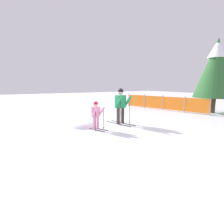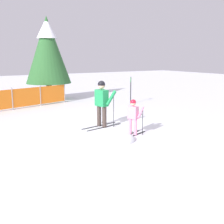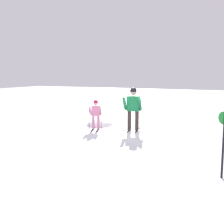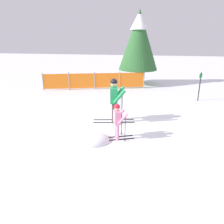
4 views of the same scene
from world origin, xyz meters
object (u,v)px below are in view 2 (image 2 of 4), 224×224
Objects in this scene: skier_adult at (102,100)px; skier_child at (133,114)px; safety_fence at (12,99)px; conifer_far at (47,49)px; trail_marker at (131,87)px.

skier_child is at bearing -87.87° from skier_adult.
safety_fence is (-2.41, 6.69, -0.15)m from skier_child.
skier_adult is 0.36× the size of conifer_far.
skier_child is at bearing -70.19° from safety_fence.
skier_child is 0.25× the size of conifer_far.
safety_fence is 4.06m from conifer_far.
conifer_far is at bearing 75.43° from skier_adult.
conifer_far reaches higher than safety_fence.
conifer_far is (2.57, 1.97, 2.44)m from safety_fence.
conifer_far reaches higher than skier_adult.
safety_fence is (-2.07, 5.19, -0.48)m from skier_adult.
trail_marker is at bearing 32.27° from skier_adult.
skier_child is at bearing -124.82° from trail_marker.
conifer_far reaches higher than trail_marker.
conifer_far is at bearing 37.39° from safety_fence.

